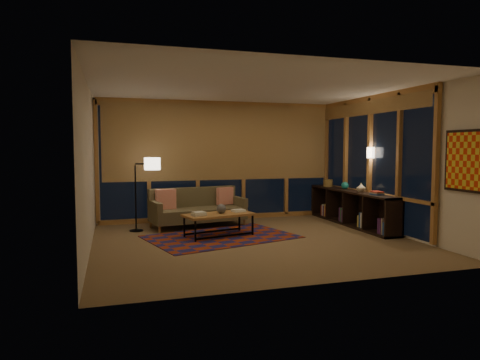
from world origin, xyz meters
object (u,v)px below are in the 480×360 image
object	(u,v)px
sofa	(198,208)
bookshelf	(351,208)
floor_lamp	(136,194)
coffee_table	(219,225)

from	to	relation	value
sofa	bookshelf	xyz separation A→B (m)	(3.17, -0.73, -0.02)
floor_lamp	bookshelf	bearing A→B (deg)	-13.66
sofa	bookshelf	bearing A→B (deg)	-22.76
coffee_table	floor_lamp	xyz separation A→B (m)	(-1.45, 0.97, 0.52)
coffee_table	floor_lamp	bearing A→B (deg)	132.64
sofa	coffee_table	distance (m)	1.12
coffee_table	floor_lamp	size ratio (longest dim) A/B	0.88
coffee_table	bookshelf	size ratio (longest dim) A/B	0.43
sofa	coffee_table	world-z (taller)	sofa
floor_lamp	coffee_table	bearing A→B (deg)	-39.57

